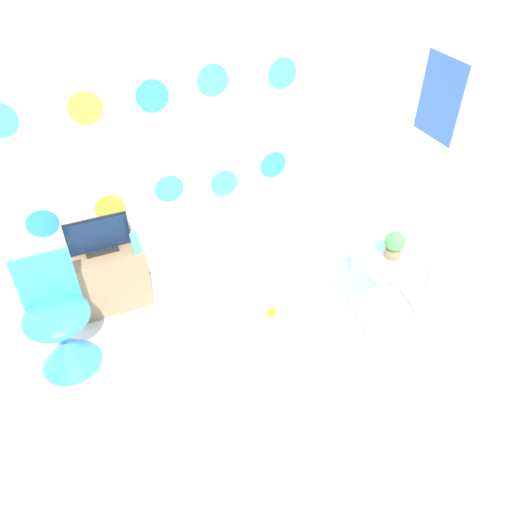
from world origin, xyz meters
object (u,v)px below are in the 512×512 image
object	(u,v)px
chair	(63,334)
tv	(99,237)
vase	(136,243)
potted_plant_left	(394,244)
bathtub	(251,343)

from	to	relation	value
chair	tv	bearing A→B (deg)	52.09
tv	vase	bearing A→B (deg)	-28.13
vase	potted_plant_left	xyz separation A→B (m)	(1.63, -0.82, 0.07)
bathtub	potted_plant_left	size ratio (longest dim) A/B	4.64
chair	tv	size ratio (longest dim) A/B	1.88
tv	potted_plant_left	size ratio (longest dim) A/B	2.19
chair	vase	size ratio (longest dim) A/B	4.49
bathtub	vase	world-z (taller)	vase
bathtub	tv	xyz separation A→B (m)	(-0.73, 1.07, 0.35)
chair	tv	xyz separation A→B (m)	(0.39, 0.50, 0.35)
chair	vase	bearing A→B (deg)	31.14
chair	potted_plant_left	distance (m)	2.32
tv	potted_plant_left	distance (m)	2.09
bathtub	vase	bearing A→B (deg)	117.67
tv	vase	world-z (taller)	tv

